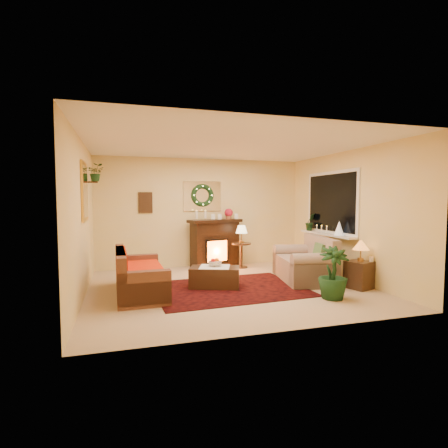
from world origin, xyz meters
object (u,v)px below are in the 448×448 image
object	(u,v)px
coffee_table	(215,276)
side_table_round	(241,254)
end_table_square	(359,274)
fireplace	(215,244)
loveseat	(303,259)
sofa	(140,269)

from	to	relation	value
coffee_table	side_table_round	bearing A→B (deg)	76.40
coffee_table	end_table_square	bearing A→B (deg)	2.42
fireplace	side_table_round	bearing A→B (deg)	-46.78
fireplace	end_table_square	xyz separation A→B (m)	(1.99, -2.76, -0.28)
loveseat	coffee_table	distance (m)	1.87
sofa	end_table_square	distance (m)	3.93
end_table_square	side_table_round	bearing A→B (deg)	120.56
loveseat	coffee_table	size ratio (longest dim) A/B	1.68
side_table_round	end_table_square	bearing A→B (deg)	-59.44
fireplace	loveseat	bearing A→B (deg)	-71.24
loveseat	coffee_table	xyz separation A→B (m)	(-1.85, -0.05, -0.21)
loveseat	fireplace	bearing A→B (deg)	134.93
side_table_round	end_table_square	size ratio (longest dim) A/B	1.19
end_table_square	coffee_table	bearing A→B (deg)	162.39
side_table_round	coffee_table	size ratio (longest dim) A/B	0.66
fireplace	end_table_square	world-z (taller)	fireplace
side_table_round	fireplace	bearing A→B (deg)	149.35
loveseat	side_table_round	world-z (taller)	loveseat
sofa	end_table_square	bearing A→B (deg)	-12.29
loveseat	end_table_square	xyz separation A→B (m)	(0.66, -0.85, -0.15)
side_table_round	coffee_table	bearing A→B (deg)	-123.62
fireplace	loveseat	size ratio (longest dim) A/B	0.77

